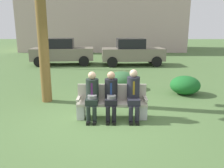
{
  "coord_description": "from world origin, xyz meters",
  "views": [
    {
      "loc": [
        0.42,
        -5.6,
        2.43
      ],
      "look_at": [
        0.38,
        0.7,
        0.85
      ],
      "focal_mm": 36.95,
      "sensor_mm": 36.0,
      "label": 1
    }
  ],
  "objects": [
    {
      "name": "seated_man_middle",
      "position": [
        0.36,
        0.22,
        0.71
      ],
      "size": [
        0.34,
        0.72,
        1.28
      ],
      "color": "black",
      "rests_on": "ground"
    },
    {
      "name": "building_backdrop",
      "position": [
        -0.65,
        19.64,
        4.8
      ],
      "size": [
        16.79,
        7.22,
        9.55
      ],
      "color": "#BFA49D",
      "rests_on": "ground"
    },
    {
      "name": "street_lamp",
      "position": [
        -3.64,
        8.02,
        2.42
      ],
      "size": [
        0.24,
        0.24,
        4.0
      ],
      "color": "black",
      "rests_on": "ground"
    },
    {
      "name": "parked_car_far",
      "position": [
        1.62,
        9.12,
        0.84
      ],
      "size": [
        4.01,
        1.95,
        1.68
      ],
      "color": "slate",
      "rests_on": "ground"
    },
    {
      "name": "parked_car_near",
      "position": [
        -2.88,
        9.27,
        0.84
      ],
      "size": [
        4.03,
        2.02,
        1.68
      ],
      "color": "slate",
      "rests_on": "ground"
    },
    {
      "name": "seated_man_right",
      "position": [
        0.95,
        0.23,
        0.75
      ],
      "size": [
        0.34,
        0.72,
        1.34
      ],
      "color": "#23232D",
      "rests_on": "ground"
    },
    {
      "name": "seated_man_left",
      "position": [
        -0.14,
        0.22,
        0.71
      ],
      "size": [
        0.34,
        0.72,
        1.28
      ],
      "color": "#1E2823",
      "rests_on": "ground"
    },
    {
      "name": "shrub_near_bench",
      "position": [
        0.76,
        3.35,
        0.34
      ],
      "size": [
        1.1,
        1.01,
        0.69
      ],
      "primitive_type": "ellipsoid",
      "color": "#326337",
      "rests_on": "ground"
    },
    {
      "name": "park_bench",
      "position": [
        0.38,
        0.35,
        0.42
      ],
      "size": [
        1.87,
        0.44,
        0.9
      ],
      "color": "#B7AD9E",
      "rests_on": "ground"
    },
    {
      "name": "shrub_mid_lawn",
      "position": [
        3.04,
        2.58,
        0.34
      ],
      "size": [
        1.09,
        1.0,
        0.68
      ],
      "primitive_type": "ellipsoid",
      "color": "#1B6225",
      "rests_on": "ground"
    },
    {
      "name": "ground_plane",
      "position": [
        0.0,
        0.0,
        0.0
      ],
      "size": [
        80.0,
        80.0,
        0.0
      ],
      "primitive_type": "plane",
      "color": "#4A6938"
    }
  ]
}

